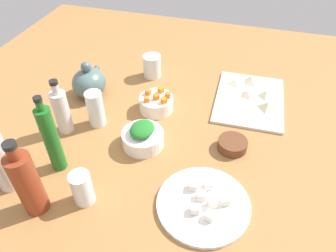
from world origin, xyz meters
TOP-DOWN VIEW (x-y plane):
  - tabletop at (0.00, 0.00)cm, footprint 190.00×190.00cm
  - cutting_board at (27.90, -24.17)cm, footprint 33.74×25.78cm
  - plate_tofu at (-23.08, -16.61)cm, footprint 25.35×25.35cm
  - bowl_greens at (-5.48, 6.83)cm, footprint 13.40×13.40cm
  - bowl_carrots at (13.02, 8.25)cm, footprint 12.29×12.29cm
  - bowl_small_side at (0.80, -21.17)cm, footprint 9.38×9.38cm
  - teapot at (14.86, 35.54)cm, footprint 15.24×12.51cm
  - bottle_1 at (-35.84, 26.08)cm, footprint 6.30×6.30cm
  - bottle_2 at (-6.13, 34.32)cm, footprint 5.20×5.20cm
  - bottle_3 at (-21.31, 27.96)cm, footprint 4.42×4.42cm
  - drinking_glass_0 at (34.30, 16.81)cm, footprint 7.46×7.46cm
  - drinking_glass_1 at (0.43, 25.49)cm, footprint 5.66×5.66cm
  - drinking_glass_2 at (-30.24, 14.96)cm, footprint 5.61×5.61cm
  - carrot_cube_0 at (16.69, 7.54)cm, footprint 2.46×2.46cm
  - carrot_cube_1 at (12.13, 7.89)cm, footprint 2.55×2.55cm
  - carrot_cube_2 at (14.11, 11.57)cm, footprint 2.01×2.01cm
  - carrot_cube_3 at (14.49, 4.32)cm, footprint 2.07×2.07cm
  - carrot_cube_4 at (9.95, 10.74)cm, footprint 2.42×2.42cm
  - carrot_cube_5 at (10.98, 4.64)cm, footprint 2.54×2.54cm
  - chopped_greens_mound at (-5.48, 6.83)cm, footprint 9.48×8.21cm
  - tofu_cube_0 at (-26.37, -14.97)cm, footprint 2.63×2.63cm
  - tofu_cube_1 at (-21.79, -15.75)cm, footprint 2.64×2.64cm
  - tofu_cube_2 at (-17.65, -16.81)cm, footprint 2.79×2.79cm
  - tofu_cube_3 at (-23.26, -18.96)cm, footprint 3.00×3.00cm
  - tofu_cube_4 at (-21.55, -22.07)cm, footprint 2.93×2.93cm
  - tofu_cube_5 at (-19.19, -12.96)cm, footprint 2.36×2.36cm
  - tofu_cube_6 at (-27.26, -19.04)cm, footprint 2.58×2.58cm
  - dumpling_0 at (23.49, -30.95)cm, footprint 6.36×6.92cm
  - dumpling_1 at (36.41, -17.71)cm, footprint 6.26×6.45cm
  - dumpling_2 at (29.22, -22.83)cm, footprint 5.60×5.59cm
  - dumpling_3 at (31.22, -29.81)cm, footprint 4.64×4.52cm
  - dumpling_4 at (38.78, -23.23)cm, footprint 6.46×6.46cm

SIDE VIEW (x-z plane):
  - tabletop at x=0.00cm, z-range 0.00..3.00cm
  - cutting_board at x=27.90cm, z-range 3.00..4.00cm
  - plate_tofu at x=-23.08cm, z-range 3.00..4.20cm
  - bowl_small_side at x=0.80cm, z-range 3.00..6.30cm
  - dumpling_1 at x=36.41cm, z-range 4.00..6.07cm
  - dumpling_2 at x=29.22cm, z-range 4.00..6.51cm
  - tofu_cube_0 at x=-26.37cm, z-range 4.20..6.40cm
  - tofu_cube_1 at x=-21.79cm, z-range 4.20..6.40cm
  - tofu_cube_2 at x=-17.65cm, z-range 4.20..6.40cm
  - tofu_cube_3 at x=-23.26cm, z-range 4.20..6.40cm
  - tofu_cube_4 at x=-21.55cm, z-range 4.20..6.40cm
  - tofu_cube_5 at x=-19.19cm, z-range 4.20..6.40cm
  - tofu_cube_6 at x=-27.26cm, z-range 4.20..6.40cm
  - dumpling_3 at x=31.22cm, z-range 4.00..6.87cm
  - dumpling_0 at x=23.49cm, z-range 4.00..6.93cm
  - dumpling_4 at x=38.78cm, z-range 4.00..7.02cm
  - bowl_greens at x=-5.48cm, z-range 3.00..8.12cm
  - bowl_carrots at x=13.02cm, z-range 3.00..8.42cm
  - drinking_glass_0 at x=34.30cm, z-range 3.00..12.25cm
  - drinking_glass_2 at x=-30.24cm, z-range 3.00..13.23cm
  - teapot at x=14.86cm, z-range 1.50..15.81cm
  - carrot_cube_0 at x=16.69cm, z-range 8.42..10.22cm
  - carrot_cube_1 at x=12.13cm, z-range 8.42..10.22cm
  - carrot_cube_2 at x=14.11cm, z-range 8.42..10.22cm
  - carrot_cube_3 at x=14.49cm, z-range 8.42..10.22cm
  - carrot_cube_4 at x=9.95cm, z-range 8.42..10.22cm
  - carrot_cube_5 at x=10.98cm, z-range 8.42..10.22cm
  - drinking_glass_1 at x=0.43cm, z-range 3.00..15.90cm
  - chopped_greens_mound at x=-5.48cm, z-range 8.12..11.30cm
  - bottle_2 at x=-6.13cm, z-range 1.27..21.26cm
  - bottle_1 at x=-35.84cm, z-range 1.24..25.41cm
  - bottle_3 at x=-21.31cm, z-range 1.48..27.47cm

